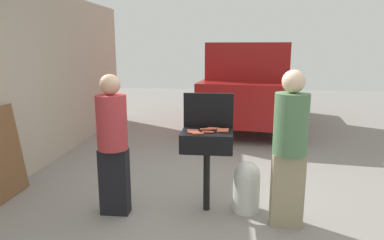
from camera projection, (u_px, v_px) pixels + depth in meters
name	position (u px, v px, depth m)	size (l,w,h in m)	color
ground_plane	(208.00, 204.00, 4.37)	(24.00, 24.00, 0.00)	gray
house_wall_side	(26.00, 80.00, 5.35)	(0.24, 8.00, 2.87)	#B2A893
bbq_grill	(207.00, 144.00, 4.07)	(0.60, 0.44, 0.97)	black
grill_lid_open	(208.00, 110.00, 4.21)	(0.60, 0.05, 0.42)	black
hot_dog_0	(223.00, 130.00, 4.04)	(0.03, 0.03, 0.13)	#C6593D
hot_dog_1	(194.00, 133.00, 3.93)	(0.03, 0.03, 0.13)	#C6593D
hot_dog_2	(208.00, 132.00, 3.96)	(0.03, 0.03, 0.13)	#AD4228
hot_dog_3	(206.00, 129.00, 4.08)	(0.03, 0.03, 0.13)	#B74C33
hot_dog_4	(211.00, 129.00, 4.11)	(0.03, 0.03, 0.13)	#C6593D
hot_dog_5	(193.00, 131.00, 4.03)	(0.03, 0.03, 0.13)	#C6593D
hot_dog_6	(223.00, 129.00, 4.09)	(0.03, 0.03, 0.13)	#C6593D
hot_dog_7	(213.00, 128.00, 4.14)	(0.03, 0.03, 0.13)	#B74C33
hot_dog_8	(193.00, 132.00, 3.96)	(0.03, 0.03, 0.13)	#B74C33
hot_dog_9	(223.00, 131.00, 3.99)	(0.03, 0.03, 0.13)	#C6593D
hot_dog_10	(198.00, 134.00, 3.89)	(0.03, 0.03, 0.13)	#C6593D
propane_tank	(246.00, 186.00, 4.14)	(0.32, 0.32, 0.62)	silver
person_left	(113.00, 140.00, 3.96)	(0.35, 0.35, 1.65)	black
person_right	(290.00, 144.00, 3.69)	(0.36, 0.36, 1.71)	gray
parked_minivan	(250.00, 84.00, 8.69)	(2.45, 4.59, 2.02)	maroon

